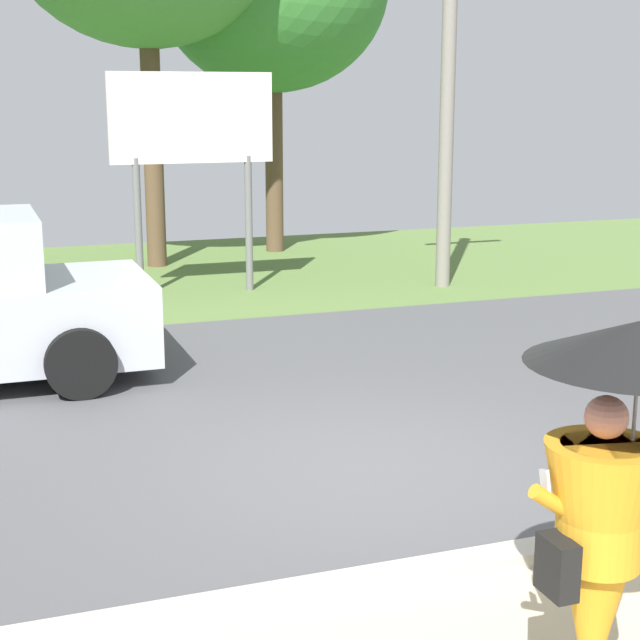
% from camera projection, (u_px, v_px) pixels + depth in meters
% --- Properties ---
extents(ground_plane, '(40.00, 22.00, 0.20)m').
position_uv_depth(ground_plane, '(272.00, 382.00, 11.32)').
color(ground_plane, '#4C4C4F').
extents(monk_pedestrian, '(1.15, 1.14, 2.13)m').
position_uv_depth(monk_pedestrian, '(609.00, 496.00, 5.03)').
color(monk_pedestrian, orange).
rests_on(monk_pedestrian, ground_plane).
extents(utility_pole, '(1.80, 0.24, 6.13)m').
position_uv_depth(utility_pole, '(448.00, 89.00, 16.00)').
color(utility_pole, gray).
rests_on(utility_pole, ground_plane).
extents(roadside_billboard, '(2.60, 0.12, 3.50)m').
position_uv_depth(roadside_billboard, '(192.00, 134.00, 15.52)').
color(roadside_billboard, slate).
rests_on(roadside_billboard, ground_plane).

